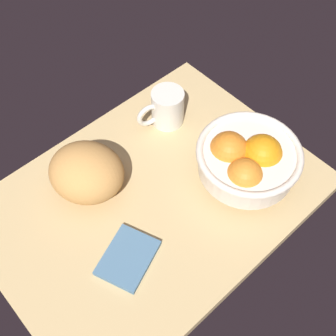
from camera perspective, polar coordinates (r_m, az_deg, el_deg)
name	(u,v)px	position (r cm, az deg, el deg)	size (l,w,h in cm)	color
ground_plane	(152,199)	(97.49, -2.08, -4.17)	(71.77, 52.67, 3.00)	tan
fruit_bowl	(247,159)	(95.48, 10.38, 1.15)	(23.13, 23.13, 11.71)	silver
bread_loaf	(87,172)	(94.24, -10.68, -0.56)	(16.53, 14.70, 11.54)	tan
napkin_folded	(128,258)	(89.16, -5.32, -11.71)	(11.95, 9.19, 1.25)	#496F8E
mug	(166,108)	(105.75, -0.23, 7.93)	(12.29, 7.95, 9.30)	silver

